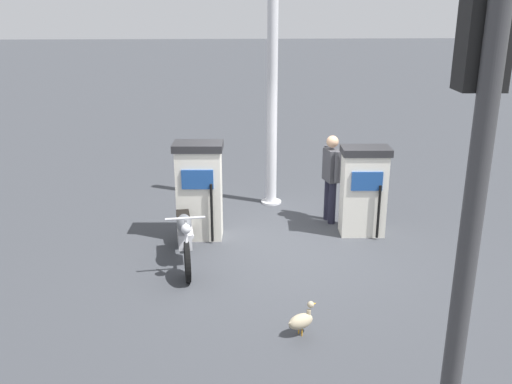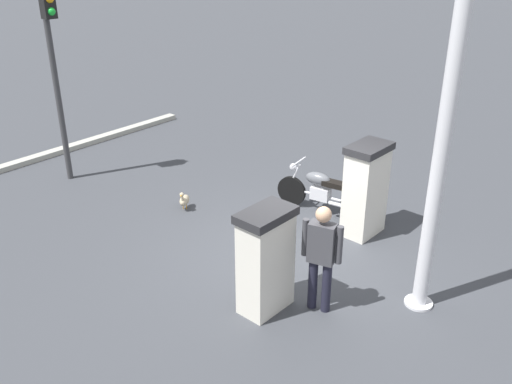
# 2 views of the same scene
# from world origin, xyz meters

# --- Properties ---
(ground_plane) EXTENTS (120.00, 120.00, 0.00)m
(ground_plane) POSITION_xyz_m (0.00, 0.00, 0.00)
(ground_plane) COLOR #383A3F
(fuel_pump_near) EXTENTS (0.61, 0.83, 1.64)m
(fuel_pump_near) POSITION_xyz_m (-0.56, -1.38, 0.83)
(fuel_pump_near) COLOR silver
(fuel_pump_near) RESTS_ON ground
(fuel_pump_far) EXTENTS (0.57, 0.83, 1.53)m
(fuel_pump_far) POSITION_xyz_m (-0.56, 1.38, 0.78)
(fuel_pump_far) COLOR silver
(fuel_pump_far) RESTS_ON ground
(motorcycle_near_pump) EXTENTS (1.89, 0.56, 0.93)m
(motorcycle_near_pump) POSITION_xyz_m (0.43, -1.57, 0.44)
(motorcycle_near_pump) COLOR black
(motorcycle_near_pump) RESTS_ON ground
(attendant_person) EXTENTS (0.58, 0.28, 1.60)m
(attendant_person) POSITION_xyz_m (-1.16, 0.93, 0.91)
(attendant_person) COLOR #1E1E2D
(attendant_person) RESTS_ON ground
(wandering_duck) EXTENTS (0.30, 0.39, 0.41)m
(wandering_duck) POSITION_xyz_m (2.51, -0.06, 0.20)
(wandering_duck) COLOR tan
(wandering_duck) RESTS_ON ground
(roadside_traffic_light) EXTENTS (0.38, 0.25, 4.03)m
(roadside_traffic_light) POSITION_xyz_m (5.41, 0.44, 2.74)
(roadside_traffic_light) COLOR #38383A
(roadside_traffic_light) RESTS_ON ground
(canopy_support_pole) EXTENTS (0.40, 0.40, 4.57)m
(canopy_support_pole) POSITION_xyz_m (-2.22, -0.05, 2.21)
(canopy_support_pole) COLOR silver
(canopy_support_pole) RESTS_ON ground
(road_edge_kerb) EXTENTS (0.47, 7.69, 0.12)m
(road_edge_kerb) POSITION_xyz_m (6.94, 0.00, 0.06)
(road_edge_kerb) COLOR #9E9E93
(road_edge_kerb) RESTS_ON ground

